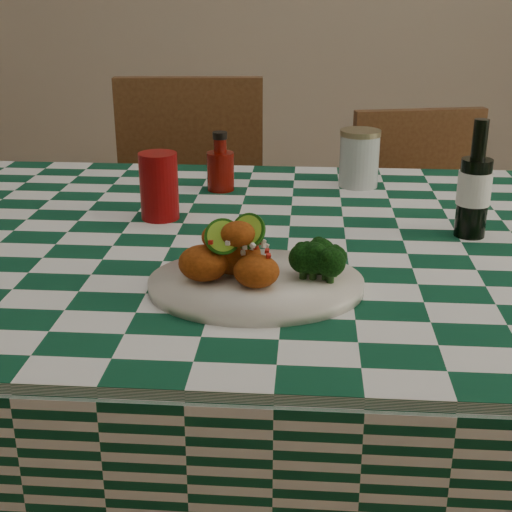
# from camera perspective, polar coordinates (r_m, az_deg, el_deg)

# --- Properties ---
(dining_table) EXTENTS (1.66, 1.06, 0.79)m
(dining_table) POSITION_cam_1_polar(r_m,az_deg,el_deg) (1.47, 2.37, -13.05)
(dining_table) COLOR #0D4028
(dining_table) RESTS_ON ground
(plate) EXTENTS (0.34, 0.28, 0.02)m
(plate) POSITION_cam_1_polar(r_m,az_deg,el_deg) (1.07, 0.00, -2.29)
(plate) COLOR silver
(plate) RESTS_ON dining_table
(fried_chicken_pile) EXTENTS (0.14, 0.10, 0.09)m
(fried_chicken_pile) POSITION_cam_1_polar(r_m,az_deg,el_deg) (1.05, -1.38, 0.45)
(fried_chicken_pile) COLOR #A1410F
(fried_chicken_pile) RESTS_ON plate
(broccoli_side) EXTENTS (0.07, 0.07, 0.06)m
(broccoli_side) POSITION_cam_1_polar(r_m,az_deg,el_deg) (1.07, 5.12, -0.35)
(broccoli_side) COLOR black
(broccoli_side) RESTS_ON plate
(red_tumbler) EXTENTS (0.09, 0.09, 0.13)m
(red_tumbler) POSITION_cam_1_polar(r_m,az_deg,el_deg) (1.39, -7.76, 5.56)
(red_tumbler) COLOR maroon
(red_tumbler) RESTS_ON dining_table
(ketchup_bottle) EXTENTS (0.07, 0.07, 0.13)m
(ketchup_bottle) POSITION_cam_1_polar(r_m,az_deg,el_deg) (1.57, -2.87, 7.58)
(ketchup_bottle) COLOR #650B05
(ketchup_bottle) RESTS_ON dining_table
(mason_jar) EXTENTS (0.11, 0.11, 0.13)m
(mason_jar) POSITION_cam_1_polar(r_m,az_deg,el_deg) (1.62, 8.26, 7.74)
(mason_jar) COLOR #B2BCBA
(mason_jar) RESTS_ON dining_table
(beer_bottle) EXTENTS (0.08, 0.08, 0.21)m
(beer_bottle) POSITION_cam_1_polar(r_m,az_deg,el_deg) (1.33, 17.14, 5.90)
(beer_bottle) COLOR black
(beer_bottle) RESTS_ON dining_table
(wooden_chair_left) EXTENTS (0.47, 0.49, 0.95)m
(wooden_chair_left) POSITION_cam_1_polar(r_m,az_deg,el_deg) (2.07, -5.46, 0.10)
(wooden_chair_left) COLOR #472814
(wooden_chair_left) RESTS_ON ground
(wooden_chair_right) EXTENTS (0.48, 0.49, 0.87)m
(wooden_chair_right) POSITION_cam_1_polar(r_m,az_deg,el_deg) (2.13, 13.83, -1.11)
(wooden_chair_right) COLOR #472814
(wooden_chair_right) RESTS_ON ground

